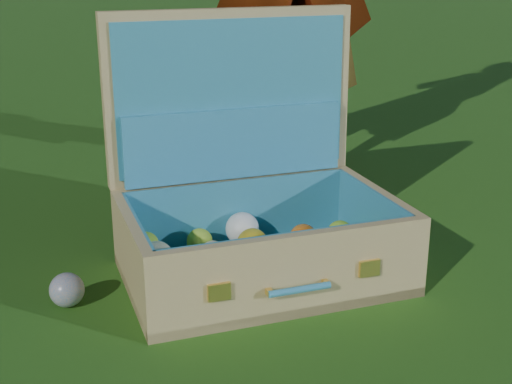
{
  "coord_description": "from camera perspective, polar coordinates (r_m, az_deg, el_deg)",
  "views": [
    {
      "loc": [
        -0.21,
        -1.36,
        0.71
      ],
      "look_at": [
        0.05,
        0.17,
        0.18
      ],
      "focal_mm": 50.0,
      "sensor_mm": 36.0,
      "label": 1
    }
  ],
  "objects": [
    {
      "name": "ground",
      "position": [
        1.55,
        -0.68,
        -8.45
      ],
      "size": [
        60.0,
        60.0,
        0.0
      ],
      "primitive_type": "plane",
      "color": "#215114",
      "rests_on": "ground"
    },
    {
      "name": "stray_ball",
      "position": [
        1.55,
        -14.89,
        -7.58
      ],
      "size": [
        0.07,
        0.07,
        0.07
      ],
      "primitive_type": "sphere",
      "color": "#467EB7",
      "rests_on": "ground"
    },
    {
      "name": "suitcase",
      "position": [
        1.63,
        -0.55,
        -0.6
      ],
      "size": [
        0.67,
        0.54,
        0.58
      ],
      "rotation": [
        0.0,
        0.0,
        0.17
      ],
      "color": "tan",
      "rests_on": "ground"
    }
  ]
}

